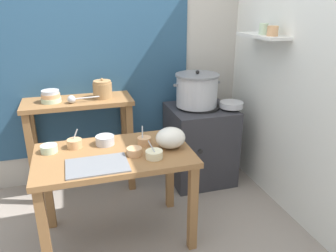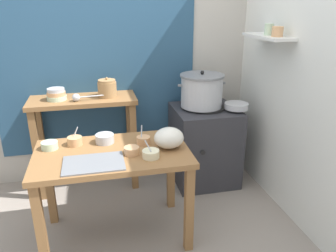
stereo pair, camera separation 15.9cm
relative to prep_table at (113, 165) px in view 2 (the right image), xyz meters
name	(u,v)px [view 2 (the right image)]	position (x,y,z in m)	size (l,w,h in m)	color
ground_plane	(130,233)	(0.10, -0.02, -0.61)	(9.00, 9.00, 0.00)	gray
wall_back	(120,48)	(0.18, 1.08, 0.69)	(4.40, 0.12, 2.60)	#B2ADA3
wall_right	(295,58)	(1.50, 0.19, 0.69)	(0.30, 3.20, 2.60)	silver
prep_table	(113,165)	(0.00, 0.00, 0.00)	(1.10, 0.66, 0.72)	olive
back_shelf_table	(85,121)	(-0.20, 0.81, 0.07)	(0.96, 0.40, 0.90)	olive
stove_block	(204,144)	(0.94, 0.68, -0.23)	(0.60, 0.61, 0.78)	#2D2D33
steamer_pot	(202,90)	(0.90, 0.70, 0.33)	(0.46, 0.41, 0.34)	#B7BABF
clay_pot	(107,88)	(0.03, 0.81, 0.37)	(0.17, 0.17, 0.18)	#A37A4C
bowl_stack_enamel	(56,94)	(-0.42, 0.81, 0.34)	(0.17, 0.17, 0.11)	#B7D1AD
ladle	(78,97)	(-0.24, 0.72, 0.33)	(0.30, 0.07, 0.07)	#B7BABF
serving_tray	(94,163)	(-0.13, -0.17, 0.12)	(0.40, 0.28, 0.01)	slate
plastic_bag	(169,138)	(0.41, -0.03, 0.19)	(0.22, 0.20, 0.15)	silver
wide_pan	(236,106)	(1.20, 0.56, 0.20)	(0.22, 0.22, 0.05)	#B7BABF
prep_bowl_0	(105,138)	(-0.04, 0.17, 0.15)	(0.14, 0.14, 0.07)	#B7BABF
prep_bowl_1	(75,141)	(-0.26, 0.17, 0.15)	(0.11, 0.11, 0.14)	tan
prep_bowl_2	(132,150)	(0.13, -0.08, 0.14)	(0.11, 0.11, 0.05)	tan
prep_bowl_3	(143,140)	(0.24, 0.08, 0.14)	(0.10, 0.10, 0.14)	tan
prep_bowl_4	(151,154)	(0.25, -0.16, 0.14)	(0.12, 0.12, 0.13)	beige
prep_bowl_5	(50,145)	(-0.44, 0.14, 0.14)	(0.12, 0.12, 0.05)	#B7D1AD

